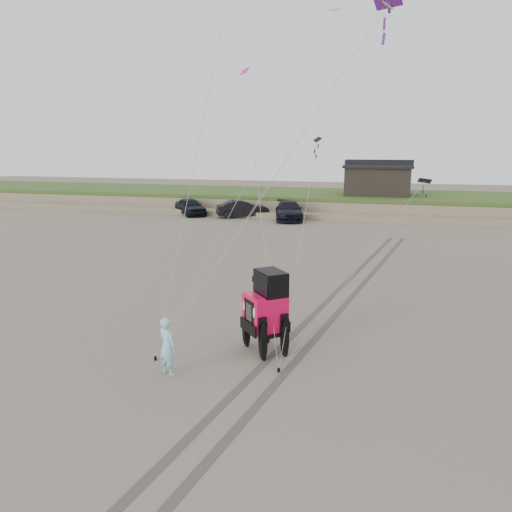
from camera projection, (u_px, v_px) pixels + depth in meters
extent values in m
plane|color=#6B6054|center=(246.00, 365.00, 14.61)|extent=(160.00, 160.00, 0.00)
cube|color=#7A6B54|center=(357.00, 204.00, 50.15)|extent=(160.00, 12.00, 1.40)
cube|color=#2D4719|center=(357.00, 195.00, 49.97)|extent=(160.00, 12.00, 0.35)
cube|color=#7A6B54|center=(350.00, 216.00, 44.14)|extent=(160.00, 3.50, 0.50)
cube|color=black|center=(378.00, 181.00, 48.17)|extent=(6.00, 5.00, 2.60)
cube|color=black|center=(379.00, 166.00, 47.87)|extent=(6.40, 5.40, 0.25)
cube|color=black|center=(379.00, 162.00, 47.79)|extent=(6.40, 1.20, 0.50)
imported|color=black|center=(190.00, 207.00, 46.70)|extent=(4.57, 4.72, 1.60)
imported|color=black|center=(242.00, 209.00, 45.18)|extent=(4.96, 3.60, 1.56)
imported|color=black|center=(289.00, 211.00, 43.60)|extent=(3.61, 6.03, 1.64)
imported|color=#97D5E9|center=(167.00, 346.00, 13.84)|extent=(0.72, 0.61, 1.66)
cube|color=#CF198A|center=(245.00, 71.00, 21.17)|extent=(0.48, 0.48, 0.33)
cube|color=black|center=(425.00, 181.00, 18.76)|extent=(0.55, 0.35, 0.24)
cube|color=#FFAF0D|center=(335.00, 9.00, 22.36)|extent=(0.70, 0.50, 0.19)
cube|color=#7AD124|center=(388.00, 6.00, 19.45)|extent=(0.46, 0.85, 0.44)
cube|color=black|center=(318.00, 140.00, 19.64)|extent=(0.43, 0.46, 0.24)
cube|color=#5B177F|center=(388.00, 0.00, 19.91)|extent=(1.22, 0.82, 0.54)
cylinder|color=black|center=(155.00, 358.00, 14.90)|extent=(0.08, 0.08, 0.12)
cylinder|color=black|center=(279.00, 370.00, 14.11)|extent=(0.08, 0.08, 0.12)
cube|color=#4C443D|center=(335.00, 294.00, 21.69)|extent=(4.42, 29.74, 0.01)
cube|color=#4C443D|center=(353.00, 295.00, 21.47)|extent=(4.42, 29.74, 0.01)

